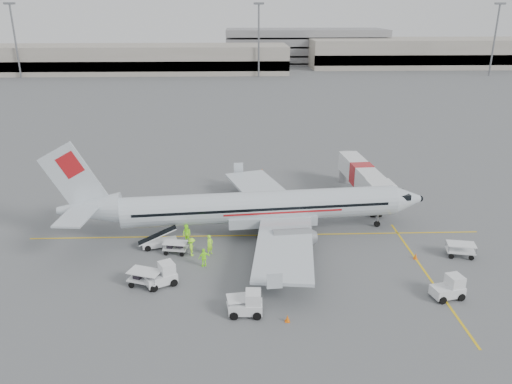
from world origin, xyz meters
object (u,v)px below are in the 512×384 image
jet_bridge (361,181)px  tug_fore (448,287)px  tug_aft (161,275)px  aircraft (262,187)px  tug_mid (246,303)px  belt_loader (159,235)px

jet_bridge → tug_fore: size_ratio=6.56×
tug_fore → tug_aft: bearing=160.3°
jet_bridge → tug_fore: bearing=-89.7°
aircraft → jet_bridge: (11.99, 9.29, -2.81)m
aircraft → tug_fore: (13.75, -12.21, -3.94)m
jet_bridge → tug_mid: 26.97m
aircraft → belt_loader: 10.66m
aircraft → belt_loader: bearing=-170.1°
belt_loader → tug_fore: bearing=-36.7°
aircraft → tug_fore: aircraft is taller
jet_bridge → tug_aft: size_ratio=6.45×
aircraft → belt_loader: (-9.64, -2.63, -3.70)m
jet_bridge → belt_loader: 24.72m
belt_loader → tug_fore: 25.28m
belt_loader → jet_bridge: bearing=14.4°
jet_bridge → belt_loader: size_ratio=3.65×
belt_loader → tug_fore: (23.40, -9.58, -0.24)m
tug_mid → aircraft: bearing=84.8°
belt_loader → tug_aft: 7.01m
aircraft → tug_aft: size_ratio=14.56×
tug_fore → tug_aft: (-22.29, 2.66, 0.01)m
tug_mid → tug_fore: bearing=8.3°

